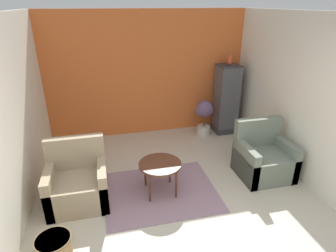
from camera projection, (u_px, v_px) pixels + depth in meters
name	position (u px, v px, depth m)	size (l,w,h in m)	color
wall_back_accent	(148.00, 75.00, 5.97)	(4.33, 0.06, 2.62)	orange
wall_left	(17.00, 115.00, 3.85)	(0.06, 3.66, 2.62)	silver
wall_right	(290.00, 93.00, 4.77)	(0.06, 3.66, 2.62)	silver
area_rug	(160.00, 191.00, 4.40)	(1.71, 1.41, 0.01)	gray
coffee_table	(160.00, 166.00, 4.22)	(0.64, 0.64, 0.52)	#512D1E
armchair_left	(78.00, 184.00, 4.08)	(0.84, 0.75, 0.94)	#9E896B
armchair_right	(263.00, 159.00, 4.73)	(0.84, 0.75, 0.94)	slate
birdcage	(226.00, 100.00, 6.21)	(0.49, 0.49, 1.51)	#353539
parrot	(230.00, 60.00, 5.86)	(0.10, 0.19, 0.22)	#D14C2D
potted_plant	(204.00, 113.00, 6.13)	(0.40, 0.36, 0.79)	beige
wicker_basket	(54.00, 246.00, 3.24)	(0.41, 0.41, 0.25)	#A37F51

